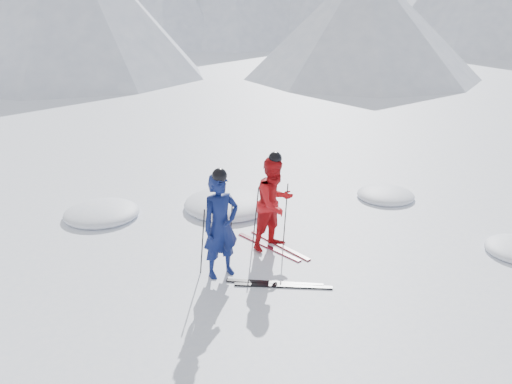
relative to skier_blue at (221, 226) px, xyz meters
name	(u,v)px	position (x,y,z in m)	size (l,w,h in m)	color
ground	(328,243)	(2.40, 0.54, -0.95)	(160.00, 160.00, 0.00)	white
skier_blue	(221,226)	(0.00, 0.00, 0.00)	(0.69, 0.46, 1.90)	#0D174E
skier_red	(275,203)	(1.30, 0.74, -0.02)	(0.91, 0.71, 1.86)	#B50E12
pole_blue_left	(203,242)	(-0.30, 0.15, -0.32)	(0.02, 0.02, 1.27)	black
pole_blue_right	(231,235)	(0.25, 0.25, -0.32)	(0.02, 0.02, 1.27)	black
pole_red_left	(256,215)	(1.00, 0.99, -0.33)	(0.02, 0.02, 1.24)	black
pole_red_right	(286,213)	(1.60, 0.89, -0.33)	(0.02, 0.02, 1.24)	black
ski_worn_left	(268,247)	(1.18, 0.74, -0.94)	(0.09, 1.70, 0.03)	black
ski_worn_right	(280,245)	(1.42, 0.74, -0.94)	(0.09, 1.70, 0.03)	black
ski_loose_a	(275,283)	(0.78, -0.63, -0.94)	(0.09, 1.70, 0.03)	black
ski_loose_b	(283,286)	(0.88, -0.78, -0.94)	(0.09, 1.70, 0.03)	black
snow_lumps	(252,213)	(1.46, 2.55, -0.95)	(9.10, 6.11, 0.46)	white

